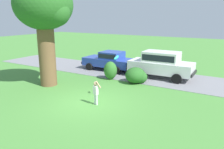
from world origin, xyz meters
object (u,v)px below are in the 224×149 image
oak_tree_large (45,10)px  frisbee (116,58)px  parked_sedan (110,60)px  parked_suv (161,63)px  child_thrower (96,91)px

oak_tree_large → frisbee: size_ratio=19.80×
oak_tree_large → frisbee: oak_tree_large is taller
oak_tree_large → frisbee: bearing=-2.7°
oak_tree_large → parked_sedan: oak_tree_large is taller
parked_sedan → parked_suv: 4.46m
parked_sedan → frisbee: size_ratio=13.37×
parked_sedan → frisbee: bearing=-55.6°
parked_sedan → frisbee: 7.12m
parked_sedan → child_thrower: 7.64m
parked_suv → child_thrower: (-1.07, -6.64, -0.36)m
parked_sedan → parked_suv: size_ratio=0.93×
parked_suv → child_thrower: size_ratio=3.69×
oak_tree_large → parked_sedan: bearing=77.8°
oak_tree_large → parked_suv: bearing=43.2°
oak_tree_large → parked_suv: (5.64, 5.29, -3.61)m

